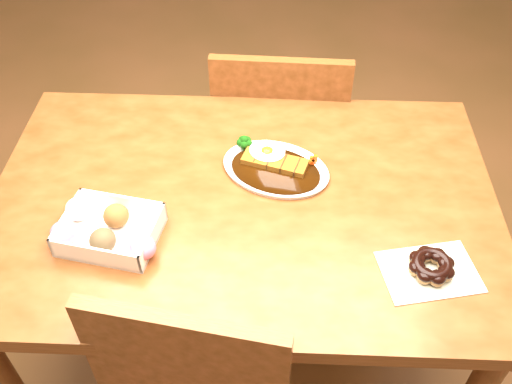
{
  "coord_description": "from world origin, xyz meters",
  "views": [
    {
      "loc": [
        0.07,
        -0.94,
        1.72
      ],
      "look_at": [
        0.03,
        -0.04,
        0.81
      ],
      "focal_mm": 40.0,
      "sensor_mm": 36.0,
      "label": 1
    }
  ],
  "objects_px": {
    "katsu_curry_plate": "(274,165)",
    "pon_de_ring": "(431,266)",
    "table": "(244,225)",
    "donut_box": "(107,229)",
    "chair_far": "(279,141)"
  },
  "relations": [
    {
      "from": "table",
      "to": "pon_de_ring",
      "type": "distance_m",
      "value": 0.47
    },
    {
      "from": "chair_far",
      "to": "katsu_curry_plate",
      "type": "relative_size",
      "value": 2.77
    },
    {
      "from": "katsu_curry_plate",
      "to": "donut_box",
      "type": "distance_m",
      "value": 0.43
    },
    {
      "from": "katsu_curry_plate",
      "to": "donut_box",
      "type": "xyz_separation_m",
      "value": [
        -0.36,
        -0.24,
        0.02
      ]
    },
    {
      "from": "table",
      "to": "katsu_curry_plate",
      "type": "height_order",
      "value": "katsu_curry_plate"
    },
    {
      "from": "katsu_curry_plate",
      "to": "donut_box",
      "type": "bearing_deg",
      "value": -146.7
    },
    {
      "from": "chair_far",
      "to": "katsu_curry_plate",
      "type": "bearing_deg",
      "value": 90.1
    },
    {
      "from": "chair_far",
      "to": "pon_de_ring",
      "type": "distance_m",
      "value": 0.85
    },
    {
      "from": "chair_far",
      "to": "donut_box",
      "type": "distance_m",
      "value": 0.83
    },
    {
      "from": "katsu_curry_plate",
      "to": "pon_de_ring",
      "type": "xyz_separation_m",
      "value": [
        0.33,
        -0.3,
        0.01
      ]
    },
    {
      "from": "katsu_curry_plate",
      "to": "table",
      "type": "bearing_deg",
      "value": -125.92
    },
    {
      "from": "pon_de_ring",
      "to": "table",
      "type": "bearing_deg",
      "value": 153.3
    },
    {
      "from": "chair_far",
      "to": "donut_box",
      "type": "xyz_separation_m",
      "value": [
        -0.38,
        -0.67,
        0.3
      ]
    },
    {
      "from": "pon_de_ring",
      "to": "katsu_curry_plate",
      "type": "bearing_deg",
      "value": 137.5
    },
    {
      "from": "donut_box",
      "to": "katsu_curry_plate",
      "type": "bearing_deg",
      "value": 33.3
    }
  ]
}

